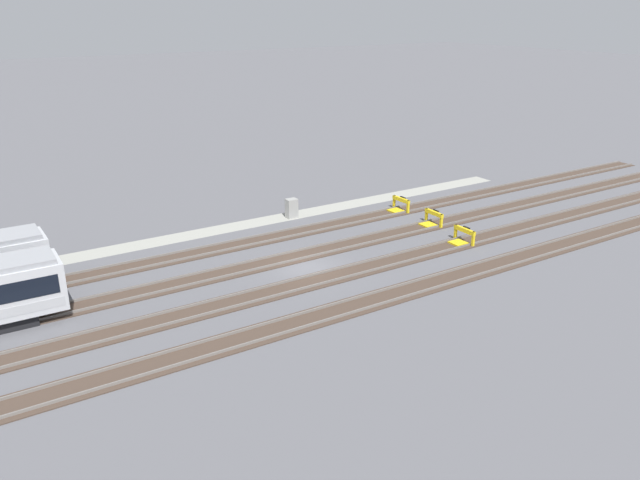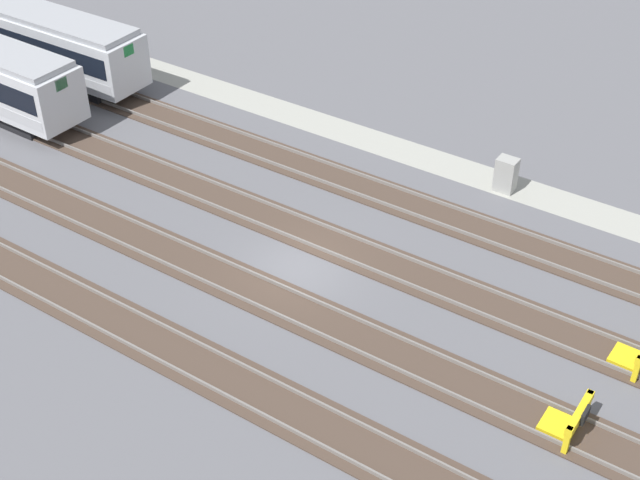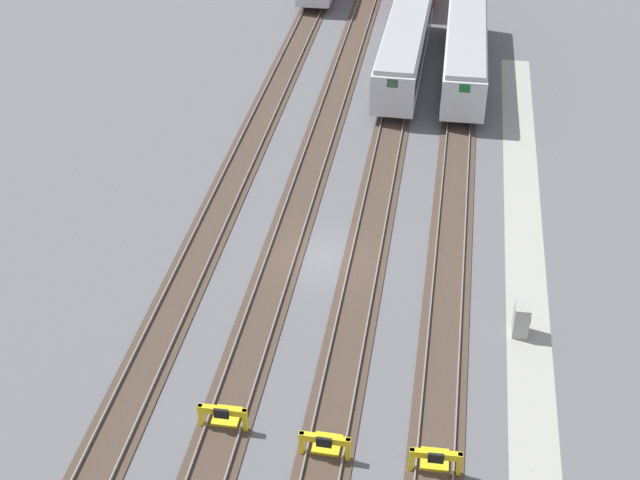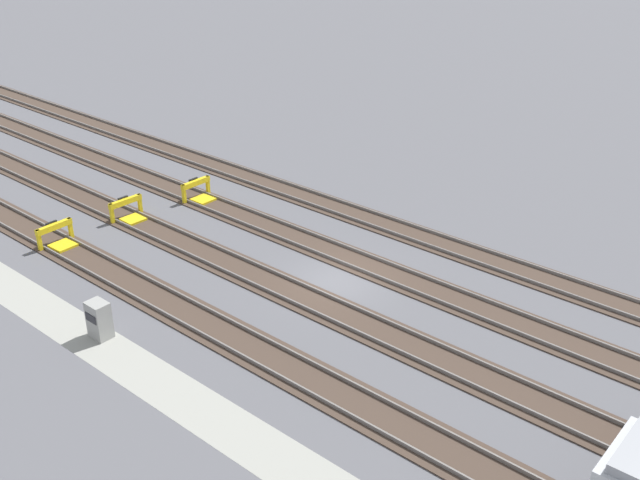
{
  "view_description": "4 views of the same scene",
  "coord_description": "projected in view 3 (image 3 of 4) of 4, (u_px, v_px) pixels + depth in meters",
  "views": [
    {
      "loc": [
        19.62,
        32.83,
        16.4
      ],
      "look_at": [
        -1.01,
        -0.0,
        1.8
      ],
      "focal_mm": 35.0,
      "sensor_mm": 36.0,
      "label": 1
    },
    {
      "loc": [
        -16.13,
        22.52,
        21.86
      ],
      "look_at": [
        -1.01,
        -0.0,
        1.8
      ],
      "focal_mm": 50.0,
      "sensor_mm": 36.0,
      "label": 2
    },
    {
      "loc": [
        -36.39,
        -5.69,
        26.58
      ],
      "look_at": [
        -1.01,
        -0.0,
        1.8
      ],
      "focal_mm": 50.0,
      "sensor_mm": 36.0,
      "label": 3
    },
    {
      "loc": [
        19.0,
        -23.29,
        17.14
      ],
      "look_at": [
        -1.01,
        -0.0,
        1.8
      ],
      "focal_mm": 42.0,
      "sensor_mm": 36.0,
      "label": 4
    }
  ],
  "objects": [
    {
      "name": "ground_plane",
      "position": [
        323.0,
        258.0,
        45.41
      ],
      "size": [
        400.0,
        400.0,
        0.0
      ],
      "primitive_type": "plane",
      "color": "#5B5B60"
    },
    {
      "name": "service_walkway",
      "position": [
        526.0,
        277.0,
        44.08
      ],
      "size": [
        54.0,
        2.0,
        0.01
      ],
      "primitive_type": "cube",
      "color": "#9E9E93",
      "rests_on": "ground"
    },
    {
      "name": "rail_track_nearest",
      "position": [
        448.0,
        269.0,
        44.56
      ],
      "size": [
        90.0,
        2.23,
        0.21
      ],
      "color": "#47382D",
      "rests_on": "ground"
    },
    {
      "name": "rail_track_near_inner",
      "position": [
        364.0,
        261.0,
        45.11
      ],
      "size": [
        90.0,
        2.24,
        0.21
      ],
      "color": "#47382D",
      "rests_on": "ground"
    },
    {
      "name": "rail_track_middle",
      "position": [
        282.0,
        253.0,
        45.66
      ],
      "size": [
        90.0,
        2.24,
        0.21
      ],
      "color": "#47382D",
      "rests_on": "ground"
    },
    {
      "name": "rail_track_far_inner",
      "position": [
        202.0,
        246.0,
        46.22
      ],
      "size": [
        90.0,
        2.23,
        0.21
      ],
      "color": "#47382D",
      "rests_on": "ground"
    },
    {
      "name": "subway_car_front_row_leftmost",
      "position": [
        405.0,
        44.0,
        63.35
      ],
      "size": [
        18.04,
        3.08,
        3.7
      ],
      "color": "silver",
      "rests_on": "ground"
    },
    {
      "name": "subway_car_front_row_centre",
      "position": [
        465.0,
        48.0,
        62.8
      ],
      "size": [
        18.03,
        3.04,
        3.7
      ],
      "color": "silver",
      "rests_on": "ground"
    },
    {
      "name": "bumper_stop_nearest_track",
      "position": [
        435.0,
        459.0,
        33.81
      ],
      "size": [
        1.36,
        2.01,
        1.22
      ],
      "color": "yellow",
      "rests_on": "ground"
    },
    {
      "name": "bumper_stop_near_inner_track",
      "position": [
        326.0,
        443.0,
        34.45
      ],
      "size": [
        1.36,
        2.01,
        1.22
      ],
      "color": "yellow",
      "rests_on": "ground"
    },
    {
      "name": "bumper_stop_middle_track",
      "position": [
        224.0,
        415.0,
        35.68
      ],
      "size": [
        1.34,
        2.0,
        1.22
      ],
      "color": "yellow",
      "rests_on": "ground"
    },
    {
      "name": "electrical_cabinet",
      "position": [
        521.0,
        320.0,
        40.12
      ],
      "size": [
        0.9,
        0.73,
        1.6
      ],
      "color": "#9E9E99",
      "rests_on": "ground"
    }
  ]
}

